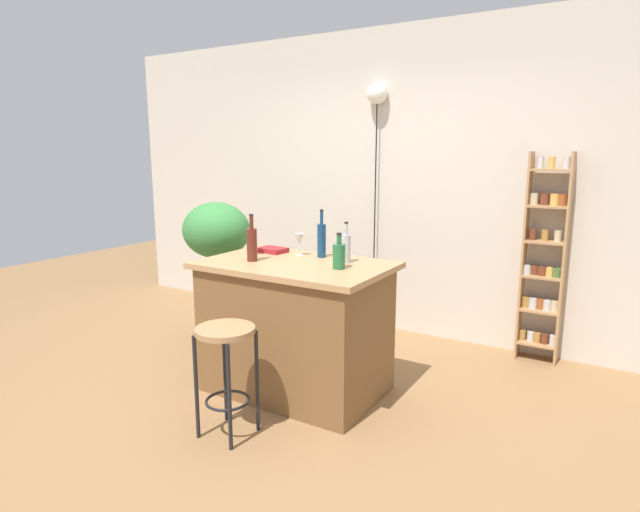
% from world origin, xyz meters
% --- Properties ---
extents(ground, '(12.00, 12.00, 0.00)m').
position_xyz_m(ground, '(0.00, 0.00, 0.00)').
color(ground, olive).
extents(back_wall, '(6.40, 0.10, 2.80)m').
position_xyz_m(back_wall, '(0.00, 1.95, 1.40)').
color(back_wall, beige).
rests_on(back_wall, ground).
extents(kitchen_counter, '(1.30, 0.83, 0.94)m').
position_xyz_m(kitchen_counter, '(0.00, 0.30, 0.47)').
color(kitchen_counter, brown).
rests_on(kitchen_counter, ground).
extents(bar_stool, '(0.35, 0.35, 0.68)m').
position_xyz_m(bar_stool, '(-0.01, -0.43, 0.51)').
color(bar_stool, black).
rests_on(bar_stool, ground).
extents(spice_shelf, '(0.32, 0.17, 1.70)m').
position_xyz_m(spice_shelf, '(1.39, 1.79, 0.84)').
color(spice_shelf, tan).
rests_on(spice_shelf, ground).
extents(plant_stool, '(0.34, 0.34, 0.41)m').
position_xyz_m(plant_stool, '(-1.20, 0.83, 0.20)').
color(plant_stool, '#2D2823').
rests_on(plant_stool, ground).
extents(potted_plant, '(0.62, 0.56, 0.85)m').
position_xyz_m(potted_plant, '(-1.20, 0.83, 0.97)').
color(potted_plant, '#A86B4C').
rests_on(potted_plant, plant_stool).
extents(bottle_wine_red, '(0.07, 0.07, 0.33)m').
position_xyz_m(bottle_wine_red, '(-0.29, 0.19, 1.07)').
color(bottle_wine_red, '#5B2319').
rests_on(bottle_wine_red, kitchen_counter).
extents(bottle_vinegar, '(0.08, 0.08, 0.24)m').
position_xyz_m(bottle_vinegar, '(0.35, 0.28, 1.03)').
color(bottle_vinegar, '#236638').
rests_on(bottle_vinegar, kitchen_counter).
extents(bottle_sauce_amber, '(0.06, 0.06, 0.35)m').
position_xyz_m(bottle_sauce_amber, '(0.06, 0.55, 1.07)').
color(bottle_sauce_amber, navy).
rests_on(bottle_sauce_amber, kitchen_counter).
extents(bottle_spirits_clear, '(0.06, 0.06, 0.28)m').
position_xyz_m(bottle_spirits_clear, '(0.30, 0.47, 1.05)').
color(bottle_spirits_clear, '#B2B2B7').
rests_on(bottle_spirits_clear, kitchen_counter).
extents(wine_glass_left, '(0.07, 0.07, 0.16)m').
position_xyz_m(wine_glass_left, '(-0.11, 0.52, 1.06)').
color(wine_glass_left, silver).
rests_on(wine_glass_left, kitchen_counter).
extents(wine_glass_center, '(0.07, 0.07, 0.16)m').
position_xyz_m(wine_glass_center, '(-0.43, 0.36, 1.06)').
color(wine_glass_center, silver).
rests_on(wine_glass_center, kitchen_counter).
extents(cookbook, '(0.22, 0.17, 0.03)m').
position_xyz_m(cookbook, '(-0.36, 0.53, 0.96)').
color(cookbook, maroon).
rests_on(cookbook, kitchen_counter).
extents(pendant_globe_light, '(0.19, 0.19, 2.31)m').
position_xyz_m(pendant_globe_light, '(-0.12, 1.84, 2.16)').
color(pendant_globe_light, black).
rests_on(pendant_globe_light, ground).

